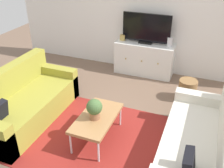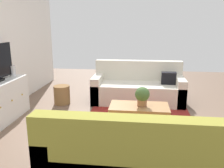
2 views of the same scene
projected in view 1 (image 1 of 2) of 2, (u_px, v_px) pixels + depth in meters
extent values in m
plane|color=brown|center=(105.00, 134.00, 4.05)|extent=(10.00, 10.00, 0.00)
cube|color=white|center=(151.00, 11.00, 5.46)|extent=(6.40, 0.12, 2.70)
cube|color=maroon|center=(101.00, 139.00, 3.93)|extent=(2.50, 1.90, 0.01)
cube|color=olive|center=(28.00, 108.00, 4.30)|extent=(0.88, 1.94, 0.43)
cube|color=olive|center=(9.00, 93.00, 4.30)|extent=(0.20, 1.94, 0.87)
cube|color=olive|center=(56.00, 80.00, 4.97)|extent=(0.88, 0.18, 0.58)
cube|color=beige|center=(195.00, 150.00, 3.43)|extent=(0.88, 1.94, 0.43)
cube|color=beige|center=(202.00, 110.00, 4.11)|extent=(0.88, 0.18, 0.58)
cube|color=black|center=(189.00, 165.00, 2.77)|extent=(0.15, 0.30, 0.31)
cube|color=#A37547|center=(97.00, 118.00, 3.77)|extent=(0.50, 0.94, 0.04)
cylinder|color=silver|center=(71.00, 144.00, 3.58)|extent=(0.03, 0.03, 0.37)
cylinder|color=silver|center=(98.00, 152.00, 3.45)|extent=(0.03, 0.03, 0.37)
cylinder|color=silver|center=(96.00, 111.00, 4.28)|extent=(0.03, 0.03, 0.37)
cylinder|color=silver|center=(120.00, 116.00, 4.15)|extent=(0.03, 0.03, 0.37)
cylinder|color=#936042|center=(95.00, 115.00, 3.70)|extent=(0.15, 0.15, 0.11)
sphere|color=#426033|center=(94.00, 107.00, 3.63)|extent=(0.23, 0.23, 0.23)
cube|color=white|center=(144.00, 59.00, 5.72)|extent=(1.27, 0.44, 0.72)
sphere|color=#B79338|center=(126.00, 59.00, 5.63)|extent=(0.03, 0.03, 0.03)
sphere|color=#B79338|center=(141.00, 61.00, 5.51)|extent=(0.03, 0.03, 0.03)
sphere|color=#B79338|center=(158.00, 64.00, 5.40)|extent=(0.03, 0.03, 0.03)
cube|color=black|center=(146.00, 42.00, 5.55)|extent=(0.28, 0.16, 0.04)
cube|color=black|center=(147.00, 28.00, 5.40)|extent=(1.03, 0.04, 0.60)
cylinder|color=silver|center=(170.00, 42.00, 5.33)|extent=(0.11, 0.11, 0.19)
cube|color=tan|center=(123.00, 38.00, 5.68)|extent=(0.11, 0.07, 0.13)
cylinder|color=olive|center=(187.00, 90.00, 4.85)|extent=(0.34, 0.34, 0.40)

